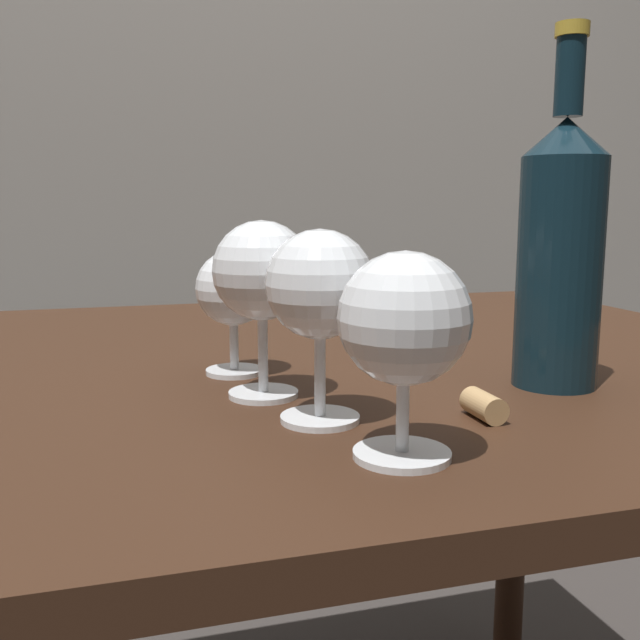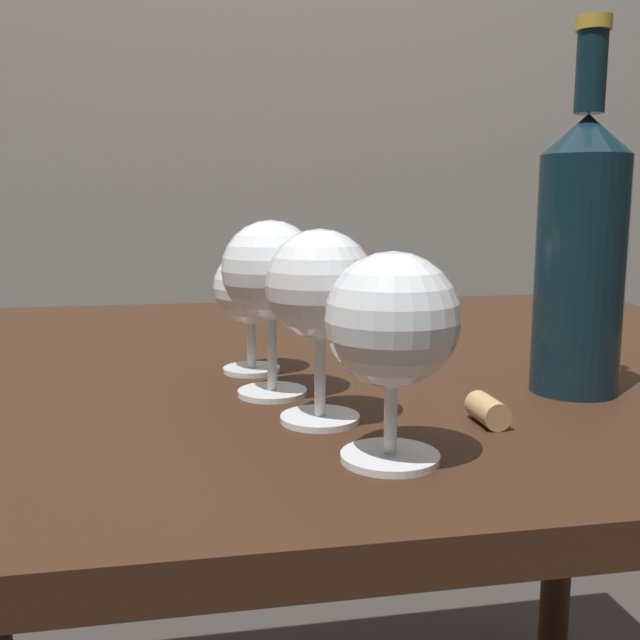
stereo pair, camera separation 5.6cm
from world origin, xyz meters
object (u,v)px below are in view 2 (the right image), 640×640
wine_glass_white (392,322)px  wine_glass_port (251,291)px  wine_glass_merlot (320,290)px  wine_glass_rose (271,274)px  cork (488,410)px  wine_bottle (581,250)px

wine_glass_white → wine_glass_port: (-0.07, 0.27, -0.01)m
wine_glass_merlot → wine_glass_rose: size_ratio=0.97×
wine_glass_port → wine_glass_rose: bearing=-83.6°
wine_glass_port → cork: 0.28m
wine_glass_merlot → wine_glass_port: size_ratio=1.22×
wine_glass_merlot → cork: wine_glass_merlot is taller
wine_glass_rose → wine_glass_port: 0.10m
wine_bottle → wine_glass_rose: bearing=172.3°
wine_bottle → cork: wine_bottle is taller
wine_glass_rose → wine_glass_port: size_ratio=1.26×
wine_glass_rose → wine_glass_port: bearing=96.4°
wine_glass_merlot → cork: (0.13, -0.03, -0.09)m
wine_glass_white → wine_bottle: wine_bottle is taller
wine_glass_port → wine_bottle: wine_bottle is taller
wine_glass_merlot → wine_bottle: (0.25, 0.05, 0.02)m
wine_glass_white → wine_bottle: 0.26m
wine_glass_white → wine_glass_rose: bearing=108.1°
wine_glass_merlot → wine_glass_white: bearing=-72.0°
wine_glass_port → wine_bottle: (0.28, -0.13, 0.05)m
wine_glass_rose → cork: 0.22m
wine_glass_merlot → wine_glass_port: wine_glass_merlot is taller
wine_glass_white → wine_glass_port: wine_glass_white is taller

